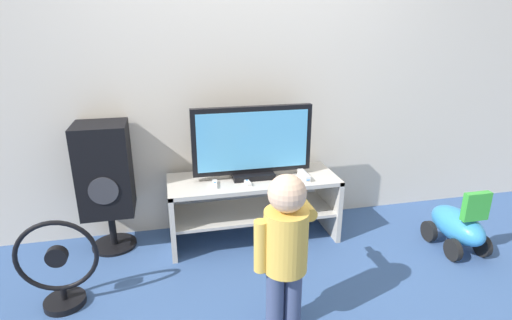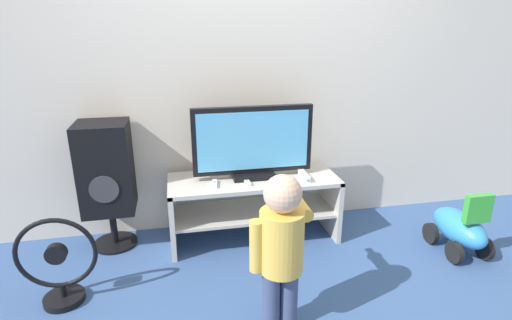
{
  "view_description": "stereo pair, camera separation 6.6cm",
  "coord_description": "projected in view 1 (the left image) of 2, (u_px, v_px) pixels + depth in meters",
  "views": [
    {
      "loc": [
        -0.6,
        -2.49,
        1.62
      ],
      "look_at": [
        0.0,
        0.14,
        0.68
      ],
      "focal_mm": 28.0,
      "sensor_mm": 36.0,
      "label": 1
    },
    {
      "loc": [
        -0.54,
        -2.5,
        1.62
      ],
      "look_at": [
        0.0,
        0.14,
        0.68
      ],
      "focal_mm": 28.0,
      "sensor_mm": 36.0,
      "label": 2
    }
  ],
  "objects": [
    {
      "name": "remote_primary",
      "position": [
        215.0,
        184.0,
        2.87
      ],
      "size": [
        0.05,
        0.13,
        0.03
      ],
      "color": "white",
      "rests_on": "tv_stand"
    },
    {
      "name": "ground_plane",
      "position": [
        260.0,
        253.0,
        2.95
      ],
      "size": [
        16.0,
        16.0,
        0.0
      ],
      "primitive_type": "plane",
      "color": "#38568C"
    },
    {
      "name": "remote_secondary",
      "position": [
        247.0,
        182.0,
        2.91
      ],
      "size": [
        0.05,
        0.13,
        0.03
      ],
      "color": "white",
      "rests_on": "tv_stand"
    },
    {
      "name": "tv_stand",
      "position": [
        253.0,
        198.0,
        3.06
      ],
      "size": [
        1.27,
        0.48,
        0.5
      ],
      "color": "beige",
      "rests_on": "ground_plane"
    },
    {
      "name": "floor_fan",
      "position": [
        59.0,
        268.0,
        2.33
      ],
      "size": [
        0.46,
        0.24,
        0.57
      ],
      "color": "black",
      "rests_on": "ground_plane"
    },
    {
      "name": "game_console",
      "position": [
        304.0,
        175.0,
        3.0
      ],
      "size": [
        0.04,
        0.19,
        0.04
      ],
      "color": "white",
      "rests_on": "tv_stand"
    },
    {
      "name": "child",
      "position": [
        286.0,
        241.0,
        2.08
      ],
      "size": [
        0.35,
        0.51,
        0.91
      ],
      "color": "#3F4C72",
      "rests_on": "ground_plane"
    },
    {
      "name": "speaker_tower",
      "position": [
        105.0,
        172.0,
        2.85
      ],
      "size": [
        0.36,
        0.34,
        0.96
      ],
      "color": "black",
      "rests_on": "ground_plane"
    },
    {
      "name": "wall_back",
      "position": [
        244.0,
        66.0,
        3.04
      ],
      "size": [
        10.0,
        0.06,
        2.6
      ],
      "color": "silver",
      "rests_on": "ground_plane"
    },
    {
      "name": "ride_on_toy",
      "position": [
        458.0,
        225.0,
        2.95
      ],
      "size": [
        0.28,
        0.5,
        0.51
      ],
      "color": "#338CD1",
      "rests_on": "ground_plane"
    },
    {
      "name": "television",
      "position": [
        252.0,
        143.0,
        2.94
      ],
      "size": [
        0.89,
        0.2,
        0.54
      ],
      "color": "black",
      "rests_on": "tv_stand"
    }
  ]
}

